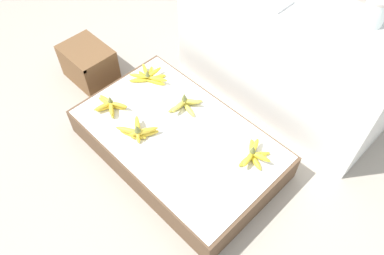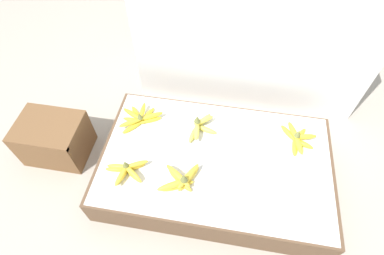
{
  "view_description": "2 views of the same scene",
  "coord_description": "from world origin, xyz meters",
  "px_view_note": "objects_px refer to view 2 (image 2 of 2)",
  "views": [
    {
      "loc": [
        0.99,
        -0.87,
        1.91
      ],
      "look_at": [
        0.12,
        -0.0,
        0.35
      ],
      "focal_mm": 35.0,
      "sensor_mm": 36.0,
      "label": 1
    },
    {
      "loc": [
        0.01,
        -0.81,
        1.54
      ],
      "look_at": [
        -0.15,
        0.13,
        0.25
      ],
      "focal_mm": 28.0,
      "sensor_mm": 36.0,
      "label": 2
    }
  ],
  "objects_px": {
    "banana_bunch_front_midleft": "(181,180)",
    "banana_bunch_middle_left": "(140,118)",
    "banana_bunch_front_left": "(127,170)",
    "banana_bunch_middle_right": "(298,138)",
    "wooden_crate": "(54,139)",
    "banana_bunch_middle_midleft": "(200,126)"
  },
  "relations": [
    {
      "from": "banana_bunch_middle_midleft",
      "to": "banana_bunch_middle_left",
      "type": "bearing_deg",
      "value": 178.95
    },
    {
      "from": "banana_bunch_front_left",
      "to": "banana_bunch_middle_right",
      "type": "height_order",
      "value": "banana_bunch_middle_right"
    },
    {
      "from": "banana_bunch_front_midleft",
      "to": "banana_bunch_middle_midleft",
      "type": "height_order",
      "value": "banana_bunch_front_midleft"
    },
    {
      "from": "banana_bunch_middle_midleft",
      "to": "wooden_crate",
      "type": "bearing_deg",
      "value": -169.2
    },
    {
      "from": "banana_bunch_front_midleft",
      "to": "banana_bunch_front_left",
      "type": "bearing_deg",
      "value": 177.97
    },
    {
      "from": "wooden_crate",
      "to": "banana_bunch_front_midleft",
      "type": "height_order",
      "value": "banana_bunch_front_midleft"
    },
    {
      "from": "wooden_crate",
      "to": "banana_bunch_middle_left",
      "type": "height_order",
      "value": "banana_bunch_middle_left"
    },
    {
      "from": "banana_bunch_front_midleft",
      "to": "banana_bunch_middle_right",
      "type": "relative_size",
      "value": 0.93
    },
    {
      "from": "banana_bunch_front_left",
      "to": "banana_bunch_middle_left",
      "type": "xyz_separation_m",
      "value": [
        -0.03,
        0.33,
        -0.0
      ]
    },
    {
      "from": "banana_bunch_middle_left",
      "to": "banana_bunch_front_midleft",
      "type": "bearing_deg",
      "value": -48.49
    },
    {
      "from": "wooden_crate",
      "to": "banana_bunch_middle_right",
      "type": "distance_m",
      "value": 1.36
    },
    {
      "from": "banana_bunch_front_left",
      "to": "banana_bunch_middle_left",
      "type": "height_order",
      "value": "banana_bunch_middle_left"
    },
    {
      "from": "wooden_crate",
      "to": "banana_bunch_front_left",
      "type": "relative_size",
      "value": 1.63
    },
    {
      "from": "banana_bunch_front_midleft",
      "to": "banana_bunch_middle_left",
      "type": "xyz_separation_m",
      "value": [
        -0.31,
        0.34,
        -0.01
      ]
    },
    {
      "from": "banana_bunch_middle_midleft",
      "to": "banana_bunch_middle_right",
      "type": "height_order",
      "value": "banana_bunch_middle_midleft"
    },
    {
      "from": "wooden_crate",
      "to": "banana_bunch_middle_midleft",
      "type": "relative_size",
      "value": 1.58
    },
    {
      "from": "banana_bunch_middle_left",
      "to": "banana_bunch_middle_midleft",
      "type": "bearing_deg",
      "value": -1.05
    },
    {
      "from": "banana_bunch_front_left",
      "to": "wooden_crate",
      "type": "bearing_deg",
      "value": 161.01
    },
    {
      "from": "banana_bunch_front_midleft",
      "to": "banana_bunch_middle_right",
      "type": "xyz_separation_m",
      "value": [
        0.57,
        0.35,
        -0.0
      ]
    },
    {
      "from": "banana_bunch_front_midleft",
      "to": "wooden_crate",
      "type": "bearing_deg",
      "value": 166.82
    },
    {
      "from": "banana_bunch_front_left",
      "to": "banana_bunch_middle_left",
      "type": "bearing_deg",
      "value": 94.76
    },
    {
      "from": "banana_bunch_middle_midleft",
      "to": "banana_bunch_middle_right",
      "type": "bearing_deg",
      "value": 1.04
    }
  ]
}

